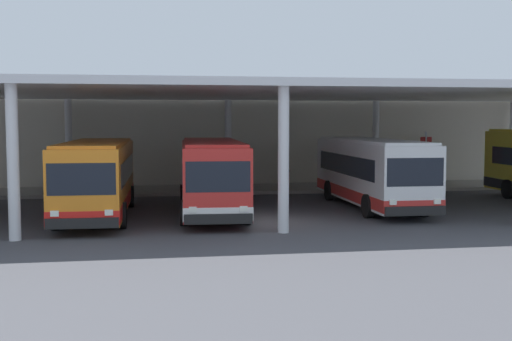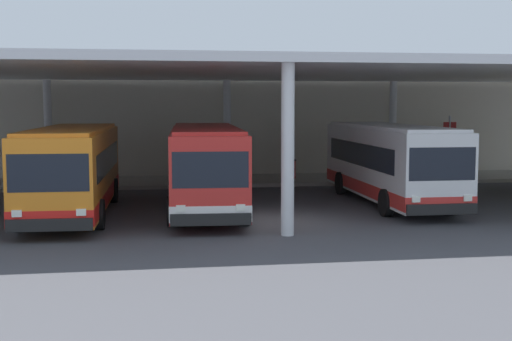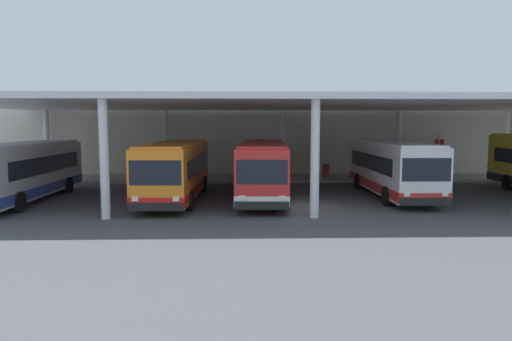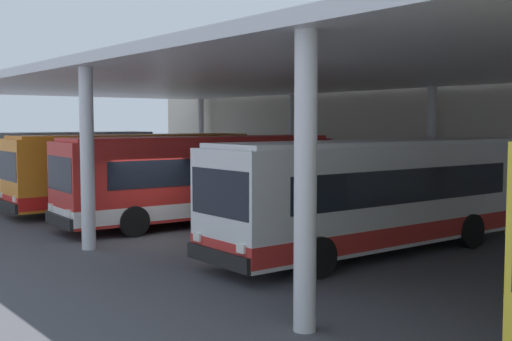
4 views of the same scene
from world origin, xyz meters
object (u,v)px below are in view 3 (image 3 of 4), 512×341
bus_second_bay (176,170)px  banner_sign (439,154)px  bus_middle_bay (263,169)px  bus_far_bay (391,168)px  bench_waiting (279,171)px  bus_nearest_bay (24,171)px  trash_bin (326,171)px

bus_second_bay → banner_sign: size_ratio=3.31×
bus_middle_bay → bus_far_bay: (7.51, 0.80, 0.00)m
bus_far_bay → bench_waiting: size_ratio=5.87×
bench_waiting → banner_sign: (11.86, -0.88, 1.32)m
bus_nearest_bay → bus_second_bay: size_ratio=0.99×
bus_second_bay → bus_middle_bay: 4.83m
bus_second_bay → banner_sign: 20.14m
bus_middle_bay → bus_far_bay: size_ratio=1.01×
trash_bin → banner_sign: size_ratio=0.31×
bus_nearest_bay → trash_bin: bearing=27.1°
bench_waiting → trash_bin: (3.53, -0.23, 0.01)m
bus_nearest_bay → bus_far_bay: size_ratio=1.00×
bus_second_bay → banner_sign: banner_sign is taller
bus_far_bay → trash_bin: size_ratio=10.78×
bus_second_bay → bench_waiting: bus_second_bay is taller
bus_nearest_bay → trash_bin: (18.12, 9.27, -0.98)m
bus_nearest_bay → trash_bin: size_ratio=10.75×
bus_second_bay → trash_bin: (9.99, 9.00, -0.98)m
bench_waiting → trash_bin: bearing=-3.8°
bus_nearest_bay → bus_middle_bay: (12.96, 0.45, 0.00)m
bus_nearest_bay → trash_bin: bus_nearest_bay is taller
banner_sign → bus_second_bay: bearing=-155.5°
trash_bin → banner_sign: (8.33, -0.64, 1.30)m
bus_far_bay → banner_sign: banner_sign is taller
bus_far_bay → bench_waiting: bus_far_bay is taller
bus_middle_bay → trash_bin: (5.16, 8.82, -0.98)m
bus_middle_bay → bench_waiting: bus_middle_bay is taller
bus_middle_bay → bus_nearest_bay: bearing=-178.0°
bus_nearest_bay → bus_far_bay: 20.51m
trash_bin → banner_sign: 8.46m
bus_nearest_bay → trash_bin: 20.38m
bench_waiting → banner_sign: banner_sign is taller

